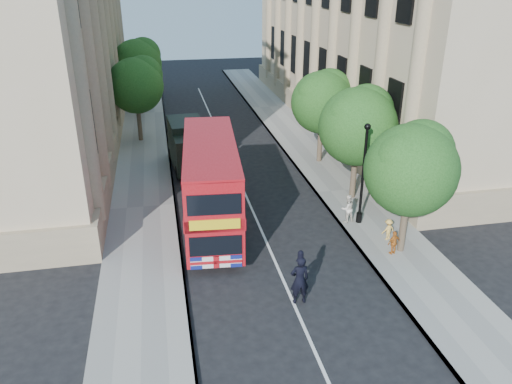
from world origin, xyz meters
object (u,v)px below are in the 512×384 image
lamp_post (363,178)px  woman_pedestrian (347,208)px  double_decker_bus (211,183)px  police_constable (300,280)px  box_van (189,147)px

lamp_post → woman_pedestrian: 1.77m
double_decker_bus → woman_pedestrian: double_decker_bus is taller
double_decker_bus → police_constable: double_decker_bus is taller
lamp_post → double_decker_bus: lamp_post is taller
box_van → woman_pedestrian: 11.91m
box_van → woman_pedestrian: (7.21, -9.46, -0.62)m
lamp_post → woman_pedestrian: lamp_post is taller
double_decker_bus → box_van: double_decker_bus is taller
box_van → police_constable: 15.67m
box_van → lamp_post: bearing=-55.2°
police_constable → woman_pedestrian: bearing=-127.8°
lamp_post → police_constable: bearing=-129.8°
lamp_post → woman_pedestrian: (-0.60, 0.17, -1.66)m
police_constable → box_van: bearing=-81.4°
woman_pedestrian → double_decker_bus: bearing=-22.8°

